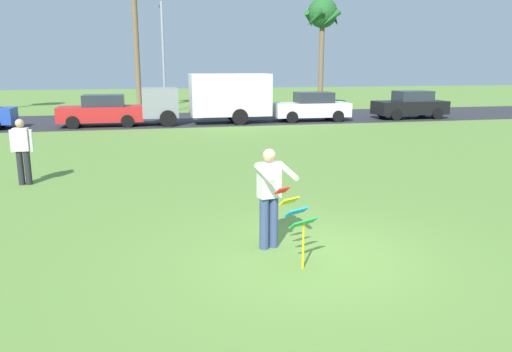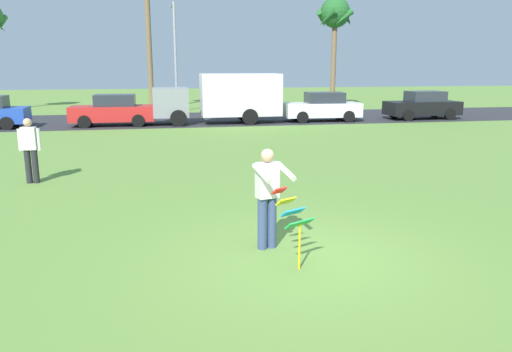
% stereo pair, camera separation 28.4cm
% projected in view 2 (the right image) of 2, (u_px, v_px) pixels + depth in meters
% --- Properties ---
extents(ground_plane, '(120.00, 120.00, 0.00)m').
position_uv_depth(ground_plane, '(308.00, 256.00, 8.18)').
color(ground_plane, olive).
extents(road_strip, '(120.00, 8.00, 0.01)m').
position_uv_depth(road_strip, '(201.00, 119.00, 28.82)').
color(road_strip, '#2D2D33').
rests_on(road_strip, ground).
extents(person_kite_flyer, '(0.65, 0.73, 1.73)m').
position_uv_depth(person_kite_flyer, '(268.00, 195.00, 8.34)').
color(person_kite_flyer, '#384772').
rests_on(person_kite_flyer, ground).
extents(kite_held, '(0.61, 0.73, 1.21)m').
position_uv_depth(kite_held, '(293.00, 215.00, 7.62)').
color(kite_held, red).
rests_on(kite_held, ground).
extents(parked_car_red, '(4.21, 1.85, 1.60)m').
position_uv_depth(parked_car_red, '(113.00, 111.00, 25.49)').
color(parked_car_red, red).
rests_on(parked_car_red, ground).
extents(parked_truck_grey_van, '(6.70, 2.13, 2.62)m').
position_uv_depth(parked_truck_grey_van, '(225.00, 97.00, 26.42)').
color(parked_truck_grey_van, gray).
rests_on(parked_truck_grey_van, ground).
extents(parked_car_white, '(4.25, 1.93, 1.60)m').
position_uv_depth(parked_car_white, '(322.00, 107.00, 27.57)').
color(parked_car_white, white).
rests_on(parked_car_white, ground).
extents(parked_car_black, '(4.23, 1.89, 1.60)m').
position_uv_depth(parked_car_black, '(423.00, 106.00, 28.69)').
color(parked_car_black, black).
rests_on(parked_car_black, ground).
extents(palm_tree_centre_far, '(2.58, 2.71, 7.71)m').
position_uv_depth(palm_tree_centre_far, '(335.00, 17.00, 34.93)').
color(palm_tree_centre_far, brown).
rests_on(palm_tree_centre_far, ground).
extents(streetlight_pole, '(0.24, 1.65, 7.00)m').
position_uv_depth(streetlight_pole, '(175.00, 50.00, 32.34)').
color(streetlight_pole, '#9E9EA3').
rests_on(streetlight_pole, ground).
extents(person_walker_far, '(0.57, 0.25, 1.73)m').
position_uv_depth(person_walker_far, '(30.00, 148.00, 13.06)').
color(person_walker_far, '#26262B').
rests_on(person_walker_far, ground).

